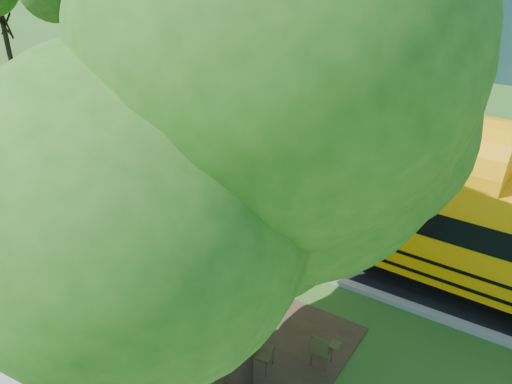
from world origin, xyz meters
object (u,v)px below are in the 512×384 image
Objects in this scene: main_tree at (234,157)px; bg_car_red at (186,123)px; chair_1 at (87,275)px; chair_4 at (126,350)px; chair_12 at (247,316)px; chair_5 at (149,370)px; chair_14 at (125,245)px; school_bus at (439,213)px; black_car at (157,183)px; chair_7 at (258,348)px; chair_15 at (130,273)px; chair_8 at (127,257)px; chair_6 at (201,381)px; chair_13 at (322,348)px; chair_10 at (154,281)px; pedestrian_b at (113,81)px; chair_3 at (119,295)px; pedestrian_a at (119,87)px; chair_2 at (92,302)px; chair_9 at (117,268)px; bg_car_silver at (97,93)px; chair_0 at (66,294)px; bg_car_white at (7,88)px; chair_11 at (185,320)px.

main_tree is 15.88m from bg_car_red.
chair_1 is 3.15m from chair_4.
chair_5 is at bearing -11.15° from chair_12.
chair_12 is at bearing -6.16° from chair_14.
school_bus reaches higher than black_car.
chair_7 is 1.14× the size of chair_15.
chair_8 is (0.28, 1.12, 0.02)m from chair_1.
chair_1 is 0.97× the size of chair_8.
chair_6 is at bearing -125.62° from black_car.
chair_13 is 0.18× the size of bg_car_red.
pedestrian_b reaches higher than chair_10.
chair_3 is at bearing -133.06° from school_bus.
pedestrian_a reaches higher than chair_4.
chair_2 is at bearing 157.16° from chair_4.
school_bus is at bearing -115.69° from chair_9.
pedestrian_a is at bearing -64.52° from chair_5.
bg_car_silver is 2.44m from pedestrian_b.
chair_14 is (-0.34, 2.24, 0.07)m from chair_0.
chair_1 is 0.94× the size of chair_6.
chair_1 is 4.75m from chair_6.
chair_2 is at bearing 13.71° from chair_0.
chair_1 is at bearing -33.67° from chair_10.
chair_8 is at bearing 120.39° from chair_1.
chair_0 is 4.45m from chair_12.
chair_13 is (4.47, 0.28, -0.08)m from chair_10.
bg_car_red reaches higher than chair_14.
pedestrian_a is (-11.83, 10.95, 0.38)m from chair_14.
chair_14 is at bearing -60.84° from chair_5.
main_tree is at bearing 23.47° from pedestrian_b.
main_tree is at bearing -21.53° from chair_14.
chair_0 is 2.73m from chair_4.
chair_0 is 6.24m from chair_13.
chair_15 is 0.18× the size of black_car.
chair_8 is 19.13m from pedestrian_b.
chair_9 is 0.21× the size of bg_car_white.
bg_car_silver is at bearing -11.74° from chair_9.
chair_3 is at bearing -169.63° from chair_13.
bg_car_white is (-22.65, 8.73, 0.12)m from chair_12.
chair_4 reaches higher than chair_6.
chair_10 is 1.60m from chair_11.
chair_12 is (-0.36, 2.11, -0.07)m from chair_6.
chair_12 is 0.41× the size of pedestrian_a.
pedestrian_b reaches higher than chair_7.
bg_car_white is at bearing 78.71° from black_car.
chair_3 is 4.97m from chair_13.
chair_8 is (-1.05, 1.27, 0.00)m from chair_3.
chair_15 is (-4.25, 0.50, -0.07)m from chair_7.
pedestrian_b reaches higher than chair_15.
chair_11 is at bearing -79.05° from chair_8.
chair_10 is at bearing 110.50° from chair_15.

